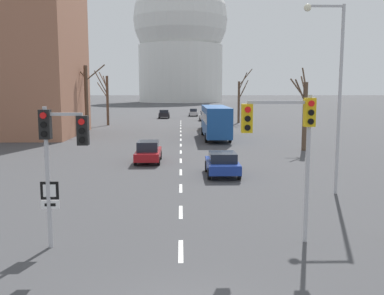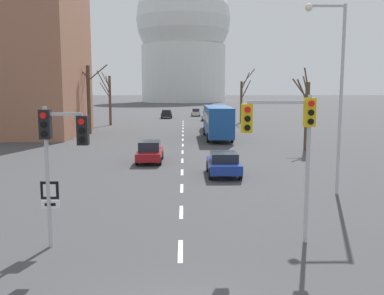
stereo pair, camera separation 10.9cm
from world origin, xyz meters
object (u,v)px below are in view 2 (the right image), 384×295
(street_lamp_right, at_px, (335,82))
(sedan_far_right, at_px, (196,112))
(delivery_truck, at_px, (214,117))
(traffic_signal_near_right, at_px, (287,131))
(route_sign_post, at_px, (50,202))
(sedan_near_right, at_px, (224,163))
(sedan_mid_centre, at_px, (150,152))
(traffic_signal_near_left, at_px, (59,142))
(sedan_far_left, at_px, (167,114))
(city_bus, at_px, (218,120))
(sedan_near_left, at_px, (208,116))

(street_lamp_right, xyz_separation_m, sedan_far_right, (-5.05, 64.83, -4.87))
(delivery_truck, bearing_deg, traffic_signal_near_right, -90.67)
(route_sign_post, relative_size, street_lamp_right, 0.25)
(sedan_near_right, bearing_deg, traffic_signal_near_right, -84.90)
(street_lamp_right, xyz_separation_m, sedan_mid_centre, (-9.94, 9.74, -4.85))
(traffic_signal_near_right, bearing_deg, sedan_near_right, 95.10)
(sedan_far_right, bearing_deg, traffic_signal_near_left, -95.14)
(route_sign_post, bearing_deg, sedan_mid_centre, 83.35)
(route_sign_post, bearing_deg, sedan_far_left, 88.91)
(sedan_mid_centre, relative_size, city_bus, 0.39)
(street_lamp_right, xyz_separation_m, sedan_near_right, (-5.01, 4.74, -4.86))
(traffic_signal_near_left, relative_size, city_bus, 0.44)
(traffic_signal_near_left, xyz_separation_m, city_bus, (7.69, 31.75, -1.51))
(traffic_signal_near_left, distance_m, street_lamp_right, 13.73)
(traffic_signal_near_left, xyz_separation_m, delivery_truck, (8.04, 42.42, -1.86))
(street_lamp_right, distance_m, delivery_truck, 35.63)
(street_lamp_right, xyz_separation_m, sedan_far_left, (-10.66, 58.50, -4.83))
(sedan_mid_centre, distance_m, sedan_far_right, 55.31)
(sedan_near_left, xyz_separation_m, city_bus, (-0.48, -27.53, 1.23))
(sedan_near_right, height_order, sedan_mid_centre, sedan_mid_centre)
(city_bus, relative_size, delivery_truck, 1.50)
(city_bus, bearing_deg, street_lamp_right, -81.14)
(sedan_far_left, xyz_separation_m, city_bus, (6.82, -33.92, 1.25))
(traffic_signal_near_left, distance_m, sedan_mid_centre, 17.21)
(traffic_signal_near_right, bearing_deg, sedan_far_left, 95.83)
(route_sign_post, xyz_separation_m, sedan_far_right, (6.86, 71.99, -0.79))
(street_lamp_right, bearing_deg, city_bus, 98.86)
(sedan_near_left, height_order, city_bus, city_bus)
(sedan_near_left, height_order, sedan_near_right, sedan_near_left)
(traffic_signal_near_right, distance_m, sedan_near_right, 12.08)
(traffic_signal_near_right, relative_size, city_bus, 0.47)
(sedan_mid_centre, relative_size, sedan_far_left, 1.01)
(traffic_signal_near_left, relative_size, sedan_mid_centre, 1.12)
(street_lamp_right, height_order, sedan_near_left, street_lamp_right)
(traffic_signal_near_left, relative_size, traffic_signal_near_right, 0.93)
(sedan_near_right, bearing_deg, traffic_signal_near_left, -118.65)
(traffic_signal_near_left, bearing_deg, street_lamp_right, 31.90)
(sedan_near_right, xyz_separation_m, sedan_far_left, (-5.64, 53.75, 0.03))
(street_lamp_right, relative_size, sedan_far_left, 2.23)
(street_lamp_right, bearing_deg, sedan_far_right, 94.45)
(sedan_near_right, bearing_deg, sedan_far_right, 90.03)
(route_sign_post, xyz_separation_m, sedan_near_left, (8.55, 59.28, -0.73))
(traffic_signal_near_left, bearing_deg, sedan_near_right, 61.35)
(street_lamp_right, relative_size, sedan_near_left, 2.32)
(traffic_signal_near_left, distance_m, sedan_far_right, 72.35)
(city_bus, bearing_deg, traffic_signal_near_right, -90.26)
(traffic_signal_near_left, xyz_separation_m, route_sign_post, (-0.38, 0.01, -2.00))
(route_sign_post, distance_m, city_bus, 32.76)
(delivery_truck, bearing_deg, street_lamp_right, -84.35)
(traffic_signal_near_right, height_order, sedan_far_right, traffic_signal_near_right)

